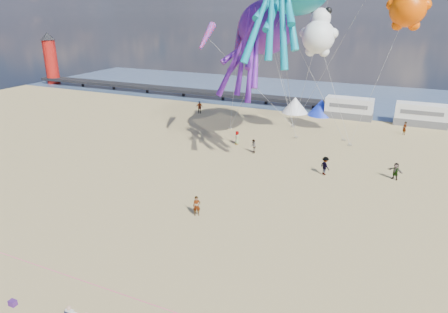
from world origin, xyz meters
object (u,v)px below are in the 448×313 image
at_px(standing_person, 197,206).
at_px(kite_octopus_purple, 267,27).
at_px(beachgoer_4, 396,171).
at_px(windsock_right, 207,37).
at_px(sandbag_d, 344,140).
at_px(cooler_purple, 13,303).
at_px(kite_panda, 318,37).
at_px(motorhome_0, 349,108).
at_px(windsock_left, 239,36).
at_px(motorhome_1, 421,115).
at_px(beachgoer_3, 199,107).
at_px(windsock_mid, 280,10).
at_px(sandbag_e, 293,127).
at_px(lighthouse, 51,62).
at_px(tent_white, 295,105).
at_px(tent_blue, 321,107).
at_px(beachgoer_5, 405,128).
at_px(beachgoer_2, 325,166).
at_px(sandbag_b, 296,137).
at_px(sandbag_c, 350,145).
at_px(beachgoer_0, 237,138).
at_px(kite_teddy_orange, 408,9).
at_px(sandbag_a, 230,128).
at_px(beachgoer_1, 253,146).

relative_size(standing_person, kite_octopus_purple, 0.13).
bearing_deg(beachgoer_4, standing_person, -108.35).
relative_size(standing_person, windsock_right, 0.34).
bearing_deg(windsock_right, sandbag_d, 19.68).
xyz_separation_m(cooler_purple, kite_panda, (7.98, 35.28, 11.93)).
relative_size(motorhome_0, windsock_left, 0.94).
distance_m(motorhome_1, beachgoer_3, 31.36).
bearing_deg(windsock_mid, sandbag_e, 72.37).
height_order(kite_octopus_purple, kite_panda, kite_octopus_purple).
relative_size(motorhome_1, sandbag_e, 13.20).
distance_m(lighthouse, motorhome_1, 71.67).
height_order(tent_white, tent_blue, same).
distance_m(lighthouse, kite_octopus_purple, 56.93).
bearing_deg(beachgoer_5, motorhome_0, -165.18).
bearing_deg(beachgoer_2, motorhome_0, -46.05).
bearing_deg(windsock_left, sandbag_d, 0.45).
bearing_deg(sandbag_b, sandbag_e, 109.57).
relative_size(sandbag_c, windsock_mid, 0.09).
height_order(standing_person, windsock_right, windsock_right).
height_order(sandbag_b, kite_octopus_purple, kite_octopus_purple).
bearing_deg(sandbag_b, lighthouse, 163.79).
height_order(beachgoer_4, sandbag_b, beachgoer_4).
bearing_deg(beachgoer_0, windsock_mid, 133.60).
relative_size(sandbag_b, windsock_left, 0.07).
height_order(sandbag_b, windsock_right, windsock_right).
bearing_deg(beachgoer_2, sandbag_c, -54.36).
relative_size(standing_person, kite_teddy_orange, 0.26).
distance_m(tent_blue, sandbag_e, 8.49).
distance_m(beachgoer_2, sandbag_a, 17.96).
bearing_deg(tent_blue, motorhome_0, 0.00).
bearing_deg(lighthouse, beachgoer_1, -23.69).
distance_m(tent_blue, windsock_left, 19.90).
xyz_separation_m(beachgoer_4, sandbag_c, (-5.22, 8.39, -0.70)).
bearing_deg(beachgoer_0, sandbag_a, -165.78).
distance_m(tent_white, beachgoer_0, 17.97).
xyz_separation_m(beachgoer_0, beachgoer_1, (2.82, -2.14, -0.02)).
relative_size(tent_blue, windsock_mid, 0.72).
xyz_separation_m(cooler_purple, beachgoer_2, (11.67, 25.20, 0.74)).
bearing_deg(lighthouse, windsock_mid, -16.89).
bearing_deg(lighthouse, tent_blue, -3.95).
height_order(motorhome_0, beachgoer_2, motorhome_0).
relative_size(motorhome_1, kite_panda, 1.06).
relative_size(beachgoer_0, sandbag_c, 3.18).
height_order(tent_white, beachgoer_2, tent_white).
relative_size(motorhome_0, sandbag_c, 13.20).
relative_size(motorhome_1, beachgoer_1, 4.25).
xyz_separation_m(tent_white, sandbag_b, (3.60, -12.75, -1.09)).
bearing_deg(beachgoer_1, sandbag_b, 137.64).
relative_size(beachgoer_0, sandbag_e, 3.18).
bearing_deg(beachgoer_0, beachgoer_3, -153.06).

